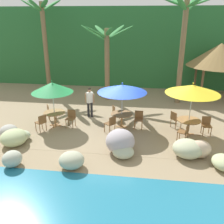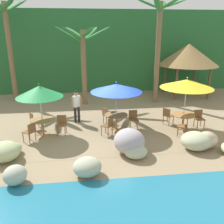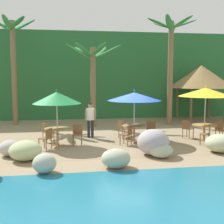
{
  "view_description": "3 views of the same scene",
  "coord_description": "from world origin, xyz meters",
  "px_view_note": "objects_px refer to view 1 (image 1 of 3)",
  "views": [
    {
      "loc": [
        1.59,
        -11.32,
        5.3
      ],
      "look_at": [
        0.09,
        -0.16,
        0.93
      ],
      "focal_mm": 39.68,
      "sensor_mm": 36.0,
      "label": 1
    },
    {
      "loc": [
        -1.0,
        -10.8,
        4.6
      ],
      "look_at": [
        0.31,
        -0.06,
        0.96
      ],
      "focal_mm": 39.36,
      "sensor_mm": 36.0,
      "label": 2
    },
    {
      "loc": [
        -2.57,
        -13.1,
        2.94
      ],
      "look_at": [
        -0.45,
        0.28,
        1.35
      ],
      "focal_mm": 48.7,
      "sensor_mm": 36.0,
      "label": 3
    }
  ],
  "objects_px": {
    "chair_blue_left": "(111,123)",
    "palm_tree_nearest": "(44,32)",
    "chair_blue_inland": "(116,112)",
    "palm_tree_second": "(107,49)",
    "chair_yellow_inland": "(175,118)",
    "umbrella_yellow": "(193,89)",
    "umbrella_blue": "(122,88)",
    "dining_table_blue": "(122,116)",
    "dining_table_yellow": "(189,122)",
    "chair_green_inland": "(50,111)",
    "waiter_in_white": "(90,100)",
    "chair_blue_seaward": "(139,118)",
    "chair_green_seaward": "(71,117)",
    "chair_green_left": "(41,122)",
    "chair_yellow_seaward": "(206,124)",
    "palapa_hut": "(220,55)",
    "umbrella_green": "(52,87)",
    "chair_yellow_left": "(185,131)",
    "dining_table_green": "(55,115)",
    "palm_tree_third": "(184,35)"
  },
  "relations": [
    {
      "from": "chair_blue_left",
      "to": "palm_tree_nearest",
      "type": "distance_m",
      "value": 9.45
    },
    {
      "from": "chair_blue_inland",
      "to": "palm_tree_second",
      "type": "distance_m",
      "value": 4.76
    },
    {
      "from": "chair_yellow_inland",
      "to": "chair_blue_left",
      "type": "bearing_deg",
      "value": -162.23
    },
    {
      "from": "umbrella_yellow",
      "to": "umbrella_blue",
      "type": "bearing_deg",
      "value": 173.3
    },
    {
      "from": "dining_table_blue",
      "to": "dining_table_yellow",
      "type": "distance_m",
      "value": 3.24
    },
    {
      "from": "chair_green_inland",
      "to": "waiter_in_white",
      "type": "xyz_separation_m",
      "value": [
        2.04,
        0.7,
        0.47
      ]
    },
    {
      "from": "chair_blue_seaward",
      "to": "dining_table_blue",
      "type": "bearing_deg",
      "value": -175.46
    },
    {
      "from": "chair_blue_left",
      "to": "waiter_in_white",
      "type": "bearing_deg",
      "value": 127.72
    },
    {
      "from": "chair_yellow_inland",
      "to": "chair_green_seaward",
      "type": "bearing_deg",
      "value": -174.3
    },
    {
      "from": "chair_green_left",
      "to": "chair_yellow_seaward",
      "type": "distance_m",
      "value": 7.92
    },
    {
      "from": "chair_blue_seaward",
      "to": "palapa_hut",
      "type": "height_order",
      "value": "palapa_hut"
    },
    {
      "from": "chair_green_left",
      "to": "chair_blue_left",
      "type": "distance_m",
      "value": 3.39
    },
    {
      "from": "palm_tree_nearest",
      "to": "waiter_in_white",
      "type": "distance_m",
      "value": 7.13
    },
    {
      "from": "umbrella_blue",
      "to": "dining_table_blue",
      "type": "bearing_deg",
      "value": 0.0
    },
    {
      "from": "chair_yellow_seaward",
      "to": "palapa_hut",
      "type": "bearing_deg",
      "value": 73.12
    },
    {
      "from": "chair_green_left",
      "to": "umbrella_yellow",
      "type": "distance_m",
      "value": 7.28
    },
    {
      "from": "umbrella_green",
      "to": "chair_yellow_left",
      "type": "xyz_separation_m",
      "value": [
        6.37,
        -0.92,
        -1.53
      ]
    },
    {
      "from": "chair_yellow_left",
      "to": "waiter_in_white",
      "type": "xyz_separation_m",
      "value": [
        -4.83,
        2.32,
        0.47
      ]
    },
    {
      "from": "umbrella_yellow",
      "to": "palm_tree_nearest",
      "type": "height_order",
      "value": "palm_tree_nearest"
    },
    {
      "from": "dining_table_green",
      "to": "umbrella_yellow",
      "type": "bearing_deg",
      "value": -0.97
    },
    {
      "from": "chair_blue_seaward",
      "to": "chair_green_seaward",
      "type": "bearing_deg",
      "value": -174.66
    },
    {
      "from": "palapa_hut",
      "to": "waiter_in_white",
      "type": "height_order",
      "value": "palapa_hut"
    },
    {
      "from": "dining_table_green",
      "to": "palm_tree_second",
      "type": "distance_m",
      "value": 5.79
    },
    {
      "from": "chair_blue_inland",
      "to": "dining_table_yellow",
      "type": "xyz_separation_m",
      "value": [
        3.62,
        -1.13,
        0.1
      ]
    },
    {
      "from": "palm_tree_second",
      "to": "palapa_hut",
      "type": "distance_m",
      "value": 7.49
    },
    {
      "from": "chair_blue_seaward",
      "to": "chair_yellow_left",
      "type": "distance_m",
      "value": 2.44
    },
    {
      "from": "umbrella_green",
      "to": "palm_tree_nearest",
      "type": "bearing_deg",
      "value": 113.49
    },
    {
      "from": "umbrella_green",
      "to": "chair_yellow_left",
      "type": "height_order",
      "value": "umbrella_green"
    },
    {
      "from": "chair_green_seaward",
      "to": "chair_blue_seaward",
      "type": "height_order",
      "value": "same"
    },
    {
      "from": "chair_yellow_left",
      "to": "palm_tree_third",
      "type": "distance_m",
      "value": 6.71
    },
    {
      "from": "palm_tree_second",
      "to": "palm_tree_nearest",
      "type": "bearing_deg",
      "value": 163.1
    },
    {
      "from": "palm_tree_nearest",
      "to": "waiter_in_white",
      "type": "bearing_deg",
      "value": -48.4
    },
    {
      "from": "umbrella_green",
      "to": "chair_green_seaward",
      "type": "bearing_deg",
      "value": 0.95
    },
    {
      "from": "umbrella_blue",
      "to": "chair_blue_inland",
      "type": "bearing_deg",
      "value": 117.96
    },
    {
      "from": "umbrella_yellow",
      "to": "waiter_in_white",
      "type": "bearing_deg",
      "value": 163.54
    },
    {
      "from": "dining_table_green",
      "to": "chair_green_seaward",
      "type": "distance_m",
      "value": 0.86
    },
    {
      "from": "umbrella_green",
      "to": "palm_tree_second",
      "type": "distance_m",
      "value": 5.27
    },
    {
      "from": "dining_table_green",
      "to": "chair_yellow_seaward",
      "type": "bearing_deg",
      "value": 0.04
    },
    {
      "from": "umbrella_blue",
      "to": "chair_yellow_inland",
      "type": "distance_m",
      "value": 3.08
    },
    {
      "from": "dining_table_blue",
      "to": "chair_blue_inland",
      "type": "distance_m",
      "value": 0.86
    },
    {
      "from": "chair_blue_left",
      "to": "palm_tree_third",
      "type": "height_order",
      "value": "palm_tree_third"
    },
    {
      "from": "umbrella_green",
      "to": "umbrella_blue",
      "type": "height_order",
      "value": "umbrella_green"
    },
    {
      "from": "palm_tree_third",
      "to": "chair_blue_seaward",
      "type": "bearing_deg",
      "value": -118.95
    },
    {
      "from": "umbrella_green",
      "to": "chair_blue_inland",
      "type": "distance_m",
      "value": 3.54
    },
    {
      "from": "chair_yellow_left",
      "to": "palm_tree_nearest",
      "type": "bearing_deg",
      "value": 142.03
    },
    {
      "from": "chair_green_inland",
      "to": "chair_green_left",
      "type": "height_order",
      "value": "same"
    },
    {
      "from": "chair_green_left",
      "to": "dining_table_blue",
      "type": "relative_size",
      "value": 0.79
    },
    {
      "from": "chair_blue_inland",
      "to": "chair_yellow_inland",
      "type": "bearing_deg",
      "value": -9.02
    },
    {
      "from": "umbrella_green",
      "to": "palm_tree_third",
      "type": "xyz_separation_m",
      "value": [
        6.66,
        4.65,
        2.2
      ]
    },
    {
      "from": "chair_blue_seaward",
      "to": "waiter_in_white",
      "type": "xyz_separation_m",
      "value": [
        -2.74,
        1.06,
        0.47
      ]
    }
  ]
}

